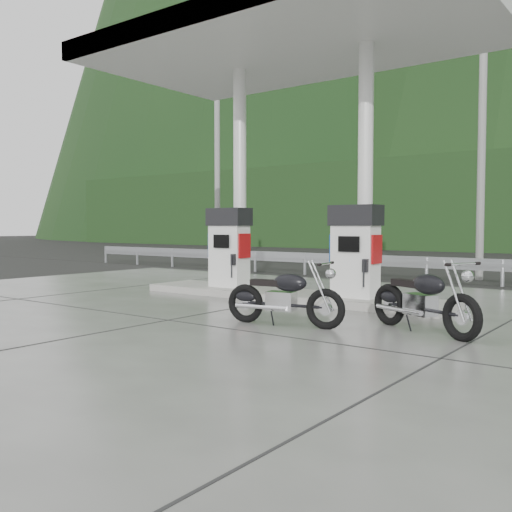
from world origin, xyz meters
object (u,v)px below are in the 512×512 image
Objects in this scene: motorcycle_left at (284,297)px; motorcycle_right at (423,301)px; gas_pump_right at (355,251)px; gas_pump_left at (229,248)px.

motorcycle_right is at bearing 11.38° from motorcycle_left.
gas_pump_right is at bearing 84.70° from motorcycle_left.
motorcycle_right is (2.13, -2.03, -0.59)m from gas_pump_right.
gas_pump_left is 4.42m from motorcycle_left.
gas_pump_right reaches higher than motorcycle_right.
motorcycle_left is at bearing -39.12° from gas_pump_left.
gas_pump_right reaches higher than motorcycle_left.
motorcycle_left is 0.95× the size of motorcycle_right.
gas_pump_left reaches higher than motorcycle_right.
gas_pump_right is at bearing 0.00° from gas_pump_left.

